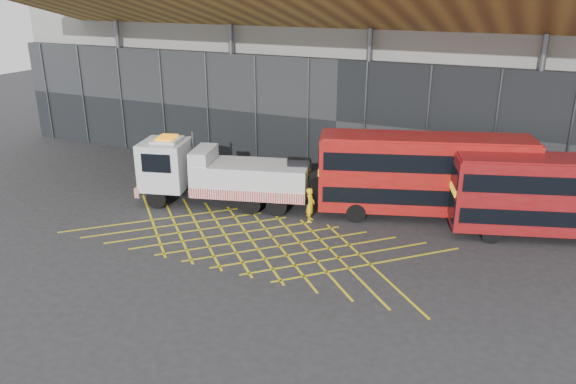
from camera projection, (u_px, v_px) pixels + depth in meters
The scene contains 7 objects.
ground_plane at pixel (225, 235), 29.85m from camera, with size 120.00×120.00×0.00m, color #252527.
road_markings at pixel (252, 240), 29.22m from camera, with size 19.96×7.16×0.01m.
construction_building at pixel (370, 36), 41.65m from camera, with size 55.00×23.97×18.00m.
recovery_truck at pixel (218, 174), 33.38m from camera, with size 11.93×5.41×4.17m.
bus_towed at pixel (424, 173), 31.32m from camera, with size 11.91×6.24×4.76m.
bus_second at pixel (560, 194), 28.76m from camera, with size 10.94×5.65×4.36m.
worker at pixel (310, 205), 31.33m from camera, with size 0.71×0.46×1.94m, color yellow.
Camera 1 is at (14.46, -23.30, 12.48)m, focal length 35.00 mm.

